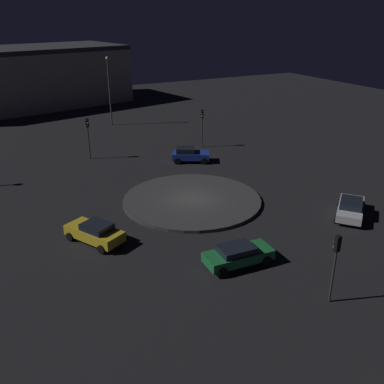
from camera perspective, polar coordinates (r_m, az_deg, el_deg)
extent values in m
plane|color=black|center=(36.23, 0.00, -1.21)|extent=(118.82, 118.82, 0.00)
cylinder|color=#383838|center=(36.18, 0.00, -1.02)|extent=(11.54, 11.54, 0.26)
cube|color=silver|center=(35.59, 20.21, -2.12)|extent=(4.65, 4.31, 0.58)
cube|color=black|center=(35.33, 20.32, -1.38)|extent=(2.70, 2.63, 0.47)
cylinder|color=black|center=(34.23, 21.49, -3.86)|extent=(0.63, 0.58, 0.63)
cylinder|color=black|center=(34.23, 18.47, -3.41)|extent=(0.63, 0.58, 0.63)
cylinder|color=black|center=(37.21, 21.70, -1.73)|extent=(0.63, 0.58, 0.63)
cylinder|color=black|center=(37.22, 18.93, -1.32)|extent=(0.63, 0.58, 0.63)
cube|color=#1E7238|center=(27.41, 6.16, -8.38)|extent=(4.44, 2.00, 0.63)
cube|color=black|center=(27.06, 5.87, -7.53)|extent=(2.29, 1.67, 0.40)
cylinder|color=black|center=(26.27, 4.10, -10.63)|extent=(0.68, 0.26, 0.66)
cylinder|color=black|center=(27.57, 2.37, -8.81)|extent=(0.68, 0.26, 0.66)
cylinder|color=black|center=(27.69, 9.89, -9.02)|extent=(0.68, 0.26, 0.66)
cylinder|color=black|center=(28.92, 7.97, -7.39)|extent=(0.68, 0.26, 0.66)
cube|color=#1E38A5|center=(45.53, -0.17, 4.86)|extent=(4.25, 3.42, 0.67)
cube|color=black|center=(45.36, -0.87, 5.58)|extent=(2.42, 2.30, 0.53)
cylinder|color=black|center=(46.50, 1.56, 4.81)|extent=(0.72, 0.52, 0.70)
cylinder|color=black|center=(44.78, 1.60, 4.08)|extent=(0.72, 0.52, 0.70)
cylinder|color=black|center=(46.53, -1.86, 4.82)|extent=(0.72, 0.52, 0.70)
cylinder|color=black|center=(44.81, -1.96, 4.09)|extent=(0.72, 0.52, 0.70)
cube|color=gold|center=(30.54, -12.78, -5.33)|extent=(3.55, 4.57, 0.70)
cube|color=black|center=(30.07, -12.47, -4.51)|extent=(2.27, 2.42, 0.47)
cylinder|color=black|center=(31.25, -15.84, -5.71)|extent=(0.48, 0.65, 0.62)
cylinder|color=black|center=(32.24, -13.49, -4.52)|extent=(0.48, 0.65, 0.62)
cylinder|color=black|center=(29.20, -11.88, -7.43)|extent=(0.48, 0.65, 0.62)
cylinder|color=black|center=(30.25, -9.51, -6.09)|extent=(0.48, 0.65, 0.62)
cylinder|color=#2D2D2D|center=(24.78, 18.10, -10.64)|extent=(0.12, 0.12, 3.20)
cube|color=black|center=(23.74, 18.71, -6.50)|extent=(0.31, 0.23, 0.90)
sphere|color=#3F0C0C|center=(23.70, 18.54, -5.79)|extent=(0.20, 0.20, 0.20)
sphere|color=#4C380F|center=(23.83, 18.45, -6.36)|extent=(0.20, 0.20, 0.20)
sphere|color=#1EE53F|center=(23.95, 18.37, -6.92)|extent=(0.20, 0.20, 0.20)
cylinder|color=#2D2D2D|center=(50.32, 1.34, 7.88)|extent=(0.12, 0.12, 3.48)
cube|color=black|center=(49.80, 1.36, 10.32)|extent=(0.37, 0.35, 0.90)
sphere|color=#3F0C0C|center=(49.60, 1.35, 10.58)|extent=(0.20, 0.20, 0.20)
sphere|color=#4C380F|center=(49.66, 1.35, 10.28)|extent=(0.20, 0.20, 0.20)
sphere|color=#1EE53F|center=(49.72, 1.35, 9.98)|extent=(0.20, 0.20, 0.20)
cylinder|color=#2D2D2D|center=(47.40, -13.46, 6.31)|extent=(0.12, 0.12, 3.50)
cube|color=black|center=(46.84, -13.71, 8.88)|extent=(0.35, 0.30, 0.90)
sphere|color=#3F0C0C|center=(46.65, -13.64, 9.18)|extent=(0.20, 0.20, 0.20)
sphere|color=yellow|center=(46.72, -13.61, 8.85)|extent=(0.20, 0.20, 0.20)
sphere|color=#0F3819|center=(46.78, -13.58, 8.53)|extent=(0.20, 0.20, 0.20)
cylinder|color=#4C4C51|center=(60.98, -10.84, 12.72)|extent=(0.18, 0.18, 8.80)
sphere|color=#F9D166|center=(60.37, -11.17, 16.96)|extent=(0.45, 0.45, 0.45)
cube|color=#ADA893|center=(77.45, -20.83, 13.75)|extent=(32.88, 20.14, 8.68)
cube|color=#333338|center=(76.96, -21.34, 17.17)|extent=(32.88, 20.14, 0.70)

